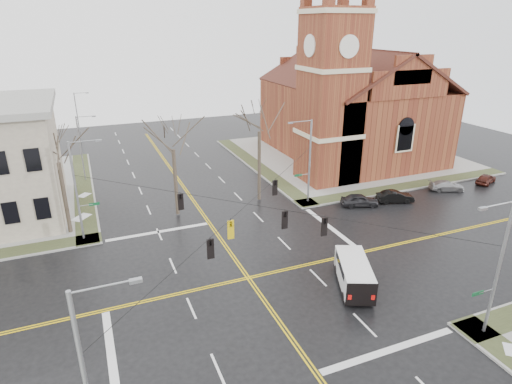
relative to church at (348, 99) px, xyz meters
name	(u,v)px	position (x,y,z in m)	size (l,w,h in m)	color
ground	(248,278)	(-24.76, -24.78, -8.43)	(120.00, 120.00, 0.00)	black
sidewalks	(248,277)	(-24.76, -24.78, -8.36)	(80.00, 80.00, 0.17)	gray
road_markings	(248,278)	(-24.76, -24.78, -8.43)	(100.00, 100.00, 0.01)	gold
church	(348,99)	(0.00, 0.00, 0.00)	(24.28, 27.48, 27.50)	maroon
signal_pole_ne	(308,159)	(-13.44, -13.28, -3.48)	(2.75, 0.22, 9.00)	gray
signal_pole_nw	(78,188)	(-36.09, -13.28, -3.48)	(2.75, 0.22, 9.00)	gray
signal_pole_se	(497,266)	(-13.44, -36.28, -3.48)	(2.75, 0.22, 9.00)	gray
signal_pole_sw	(90,378)	(-36.09, -36.28, -3.48)	(2.75, 0.22, 9.00)	gray
span_wires	(248,204)	(-24.76, -24.78, -2.23)	(23.02, 23.02, 0.03)	black
traffic_signals	(251,217)	(-24.76, -25.45, -2.98)	(8.21, 8.26, 1.30)	black
streetlight_north_a	(82,146)	(-35.42, 3.22, -3.97)	(2.30, 0.20, 8.00)	gray
streetlight_north_b	(78,115)	(-35.42, 23.22, -3.97)	(2.30, 0.20, 8.00)	gray
cargo_van	(353,271)	(-17.93, -28.66, -7.21)	(4.09, 5.78, 2.06)	white
parked_car_a	(360,200)	(-8.64, -16.28, -7.76)	(1.60, 3.97, 1.35)	black
parked_car_b	(395,197)	(-4.45, -16.88, -7.78)	(1.38, 3.95, 1.30)	black
parked_car_c	(447,186)	(3.53, -16.28, -7.85)	(1.63, 4.00, 1.16)	#969598
parked_car_d	(486,179)	(9.76, -16.30, -7.82)	(1.44, 3.59, 1.22)	#481B14
tree_nw_far	(58,158)	(-37.36, -11.38, -1.12)	(4.00, 4.00, 10.08)	#372C23
tree_nw_near	(173,145)	(-27.19, -11.18, -1.06)	(4.00, 4.00, 10.16)	#372C23
tree_ne	(259,127)	(-17.99, -10.75, -0.17)	(4.00, 4.00, 11.42)	#372C23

